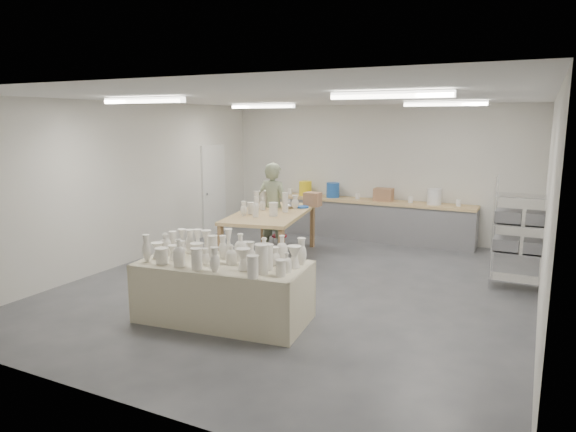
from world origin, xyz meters
The scene contains 9 objects.
room centered at (-0.11, 0.08, 2.06)m, with size 8.00×8.02×3.00m.
back_counter centered at (-0.01, 3.68, 0.49)m, with size 4.60×0.60×1.24m.
wire_shelf centered at (3.20, 1.40, 0.92)m, with size 0.88×0.48×1.80m.
drying_table centered at (-0.30, -1.80, 0.45)m, with size 2.38×1.33×1.17m.
work_table centered at (-1.17, 1.30, 0.92)m, with size 1.69×2.67×1.31m.
rug centered at (-2.90, 0.19, 0.01)m, with size 1.00×0.70×0.02m, color black.
cat centered at (-2.88, 0.18, 0.11)m, with size 0.46×0.39×0.17m.
potter centered at (-1.41, 1.70, 0.92)m, with size 0.67×0.44×1.83m, color gray.
red_stool centered at (-1.41, 1.97, 0.26)m, with size 0.41×0.41×0.30m.
Camera 1 is at (3.40, -7.32, 2.66)m, focal length 32.00 mm.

